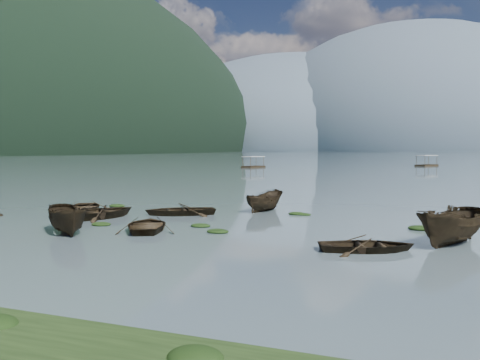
% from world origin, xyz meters
% --- Properties ---
extents(ground_plane, '(2400.00, 2400.00, 0.00)m').
position_xyz_m(ground_plane, '(0.00, 0.00, 0.00)').
color(ground_plane, slate).
extents(haze_mtn_a, '(520.00, 520.00, 280.00)m').
position_xyz_m(haze_mtn_a, '(-260.00, 900.00, 0.00)').
color(haze_mtn_a, '#475666').
rests_on(haze_mtn_a, ground).
extents(haze_mtn_b, '(520.00, 520.00, 340.00)m').
position_xyz_m(haze_mtn_b, '(-60.00, 900.00, 0.00)').
color(haze_mtn_b, '#475666').
rests_on(haze_mtn_b, ground).
extents(rowboat_1, '(4.86, 5.80, 1.03)m').
position_xyz_m(rowboat_1, '(-6.19, 5.12, 0.00)').
color(rowboat_1, black).
rests_on(rowboat_1, ground).
extents(rowboat_2, '(4.25, 3.97, 1.63)m').
position_xyz_m(rowboat_2, '(-3.95, -0.22, 0.00)').
color(rowboat_2, black).
rests_on(rowboat_2, ground).
extents(rowboat_3, '(4.49, 5.01, 0.85)m').
position_xyz_m(rowboat_3, '(-0.96, 2.15, 0.00)').
color(rowboat_3, black).
rests_on(rowboat_3, ground).
extents(rowboat_4, '(4.56, 3.96, 0.79)m').
position_xyz_m(rowboat_4, '(10.11, 0.80, 0.00)').
color(rowboat_4, black).
rests_on(rowboat_4, ground).
extents(rowboat_5, '(3.53, 5.12, 1.85)m').
position_xyz_m(rowboat_5, '(13.22, 3.53, 0.00)').
color(rowboat_5, black).
rests_on(rowboat_5, ground).
extents(rowboat_6, '(4.65, 4.95, 0.83)m').
position_xyz_m(rowboat_6, '(-9.38, 7.85, 0.00)').
color(rowboat_6, black).
rests_on(rowboat_6, ground).
extents(rowboat_7, '(5.31, 4.97, 0.89)m').
position_xyz_m(rowboat_7, '(-2.48, 8.28, 0.00)').
color(rowboat_7, black).
rests_on(rowboat_7, ground).
extents(rowboat_8, '(2.07, 4.10, 1.51)m').
position_xyz_m(rowboat_8, '(1.66, 12.20, 0.00)').
color(rowboat_8, black).
rests_on(rowboat_8, ground).
extents(weed_clump_0, '(1.09, 0.89, 0.24)m').
position_xyz_m(weed_clump_0, '(-4.12, 2.60, 0.00)').
color(weed_clump_0, black).
rests_on(weed_clump_0, ground).
extents(weed_clump_1, '(1.06, 0.85, 0.23)m').
position_xyz_m(weed_clump_1, '(1.01, 4.15, 0.00)').
color(weed_clump_1, black).
rests_on(weed_clump_1, ground).
extents(weed_clump_2, '(1.11, 0.88, 0.24)m').
position_xyz_m(weed_clump_2, '(2.65, 2.73, 0.00)').
color(weed_clump_2, black).
rests_on(weed_clump_2, ground).
extents(weed_clump_3, '(0.83, 0.70, 0.18)m').
position_xyz_m(weed_clump_3, '(4.70, 10.98, 0.00)').
color(weed_clump_3, black).
rests_on(weed_clump_3, ground).
extents(weed_clump_4, '(1.31, 1.04, 0.27)m').
position_xyz_m(weed_clump_4, '(11.74, 7.49, 0.00)').
color(weed_clump_4, black).
rests_on(weed_clump_4, ground).
extents(weed_clump_5, '(1.18, 0.95, 0.25)m').
position_xyz_m(weed_clump_5, '(-8.77, 10.58, 0.00)').
color(weed_clump_5, black).
rests_on(weed_clump_5, ground).
extents(weed_clump_6, '(1.02, 0.85, 0.21)m').
position_xyz_m(weed_clump_6, '(-3.58, 8.72, 0.00)').
color(weed_clump_6, black).
rests_on(weed_clump_6, ground).
extents(weed_clump_7, '(1.05, 0.84, 0.23)m').
position_xyz_m(weed_clump_7, '(4.19, 11.05, 0.00)').
color(weed_clump_7, black).
rests_on(weed_clump_7, ground).
extents(pontoon_left, '(3.72, 6.39, 2.30)m').
position_xyz_m(pontoon_left, '(-27.86, 87.11, 0.00)').
color(pontoon_left, black).
rests_on(pontoon_left, ground).
extents(pontoon_centre, '(5.15, 6.89, 2.44)m').
position_xyz_m(pontoon_centre, '(6.25, 111.44, 0.00)').
color(pontoon_centre, black).
rests_on(pontoon_centre, ground).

